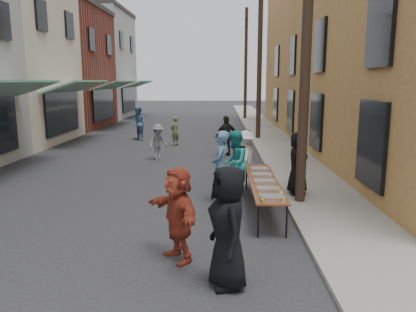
# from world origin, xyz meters

# --- Properties ---
(ground) EXTENTS (120.00, 120.00, 0.00)m
(ground) POSITION_xyz_m (0.00, 0.00, 0.00)
(ground) COLOR #28282B
(ground) RESTS_ON ground
(sidewalk) EXTENTS (2.20, 60.00, 0.10)m
(sidewalk) POSITION_xyz_m (5.00, 15.00, 0.05)
(sidewalk) COLOR gray
(sidewalk) RESTS_ON ground
(building_ochre) EXTENTS (10.00, 28.00, 10.00)m
(building_ochre) POSITION_xyz_m (11.10, 14.00, 5.00)
(building_ochre) COLOR #9F7339
(building_ochre) RESTS_ON ground
(utility_pole_near) EXTENTS (0.26, 0.26, 9.00)m
(utility_pole_near) POSITION_xyz_m (4.30, 3.00, 4.50)
(utility_pole_near) COLOR #2D2116
(utility_pole_near) RESTS_ON ground
(utility_pole_mid) EXTENTS (0.26, 0.26, 9.00)m
(utility_pole_mid) POSITION_xyz_m (4.30, 15.00, 4.50)
(utility_pole_mid) COLOR #2D2116
(utility_pole_mid) RESTS_ON ground
(utility_pole_far) EXTENTS (0.26, 0.26, 9.00)m
(utility_pole_far) POSITION_xyz_m (4.30, 27.00, 4.50)
(utility_pole_far) COLOR #2D2116
(utility_pole_far) RESTS_ON ground
(serving_table) EXTENTS (0.70, 4.00, 0.75)m
(serving_table) POSITION_xyz_m (3.29, 2.55, 0.71)
(serving_table) COLOR #602416
(serving_table) RESTS_ON ground
(catering_tray_sausage) EXTENTS (0.50, 0.33, 0.08)m
(catering_tray_sausage) POSITION_xyz_m (3.29, 0.90, 0.79)
(catering_tray_sausage) COLOR maroon
(catering_tray_sausage) RESTS_ON serving_table
(catering_tray_foil_b) EXTENTS (0.50, 0.33, 0.08)m
(catering_tray_foil_b) POSITION_xyz_m (3.29, 1.55, 0.79)
(catering_tray_foil_b) COLOR #B2B2B7
(catering_tray_foil_b) RESTS_ON serving_table
(catering_tray_buns) EXTENTS (0.50, 0.33, 0.08)m
(catering_tray_buns) POSITION_xyz_m (3.29, 2.25, 0.79)
(catering_tray_buns) COLOR tan
(catering_tray_buns) RESTS_ON serving_table
(catering_tray_foil_d) EXTENTS (0.50, 0.33, 0.08)m
(catering_tray_foil_d) POSITION_xyz_m (3.29, 2.95, 0.79)
(catering_tray_foil_d) COLOR #B2B2B7
(catering_tray_foil_d) RESTS_ON serving_table
(catering_tray_buns_end) EXTENTS (0.50, 0.33, 0.08)m
(catering_tray_buns_end) POSITION_xyz_m (3.29, 3.65, 0.79)
(catering_tray_buns_end) COLOR tan
(catering_tray_buns_end) RESTS_ON serving_table
(condiment_jar_a) EXTENTS (0.07, 0.07, 0.08)m
(condiment_jar_a) POSITION_xyz_m (3.07, 0.60, 0.79)
(condiment_jar_a) COLOR #A57F26
(condiment_jar_a) RESTS_ON serving_table
(condiment_jar_b) EXTENTS (0.07, 0.07, 0.08)m
(condiment_jar_b) POSITION_xyz_m (3.07, 0.70, 0.79)
(condiment_jar_b) COLOR #A57F26
(condiment_jar_b) RESTS_ON serving_table
(condiment_jar_c) EXTENTS (0.07, 0.07, 0.08)m
(condiment_jar_c) POSITION_xyz_m (3.07, 0.80, 0.79)
(condiment_jar_c) COLOR #A57F26
(condiment_jar_c) RESTS_ON serving_table
(cup_stack) EXTENTS (0.08, 0.08, 0.12)m
(cup_stack) POSITION_xyz_m (3.49, 0.65, 0.81)
(cup_stack) COLOR tan
(cup_stack) RESTS_ON serving_table
(guest_front_a) EXTENTS (0.86, 1.08, 1.93)m
(guest_front_a) POSITION_xyz_m (2.33, -1.34, 0.96)
(guest_front_a) COLOR black
(guest_front_a) RESTS_ON ground
(guest_front_b) EXTENTS (0.54, 0.75, 1.90)m
(guest_front_b) POSITION_xyz_m (2.23, 3.21, 0.95)
(guest_front_b) COLOR teal
(guest_front_b) RESTS_ON ground
(guest_front_c) EXTENTS (0.86, 1.01, 1.83)m
(guest_front_c) POSITION_xyz_m (2.62, 3.88, 0.92)
(guest_front_c) COLOR teal
(guest_front_c) RESTS_ON ground
(guest_front_d) EXTENTS (0.90, 1.23, 1.71)m
(guest_front_d) POSITION_xyz_m (2.98, 4.91, 0.85)
(guest_front_d) COLOR white
(guest_front_d) RESTS_ON ground
(guest_front_e) EXTENTS (0.59, 1.01, 1.62)m
(guest_front_e) POSITION_xyz_m (3.11, 6.06, 0.81)
(guest_front_e) COLOR #515D36
(guest_front_e) RESTS_ON ground
(guest_queue_back) EXTENTS (1.28, 1.61, 1.71)m
(guest_queue_back) POSITION_xyz_m (1.47, -0.39, 0.85)
(guest_queue_back) COLOR #A13823
(guest_queue_back) RESTS_ON ground
(server) EXTENTS (0.61, 0.88, 1.73)m
(server) POSITION_xyz_m (4.35, 3.69, 0.97)
(server) COLOR black
(server) RESTS_ON sidewalk
(passerby_left) EXTENTS (1.02, 1.06, 1.45)m
(passerby_left) POSITION_xyz_m (-0.32, 9.01, 0.73)
(passerby_left) COLOR slate
(passerby_left) RESTS_ON ground
(passerby_mid) EXTENTS (1.09, 0.80, 1.72)m
(passerby_mid) POSITION_xyz_m (2.48, 9.95, 0.86)
(passerby_mid) COLOR black
(passerby_mid) RESTS_ON ground
(passerby_right) EXTENTS (0.58, 0.63, 1.45)m
(passerby_right) POSITION_xyz_m (-0.04, 12.72, 0.73)
(passerby_right) COLOR #5D683C
(passerby_right) RESTS_ON ground
(passerby_far) EXTENTS (1.12, 1.12, 1.83)m
(passerby_far) POSITION_xyz_m (-2.20, 14.45, 0.92)
(passerby_far) COLOR #51779D
(passerby_far) RESTS_ON ground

